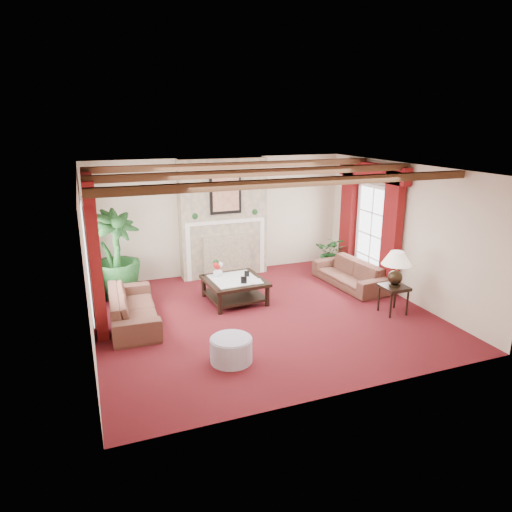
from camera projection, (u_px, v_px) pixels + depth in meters
name	position (u px, v px, depth m)	size (l,w,h in m)	color
floor	(264.00, 315.00, 8.51)	(6.00, 6.00, 0.00)	#490D12
ceiling	(265.00, 169.00, 7.74)	(6.00, 6.00, 0.00)	white
back_wall	(221.00, 216.00, 10.59)	(6.00, 0.02, 2.70)	beige
left_wall	(86.00, 263.00, 7.11)	(0.02, 5.50, 2.70)	beige
right_wall	(403.00, 231.00, 9.15)	(0.02, 5.50, 2.70)	beige
ceiling_beams	(265.00, 172.00, 7.76)	(6.00, 3.00, 0.12)	#3A2112
fireplace	(222.00, 158.00, 10.03)	(2.00, 0.52, 2.70)	tan
french_door_left	(82.00, 203.00, 7.79)	(0.10, 1.10, 2.16)	white
french_door_right	(375.00, 186.00, 9.81)	(0.10, 1.10, 2.16)	white
curtains_left	(86.00, 178.00, 7.71)	(0.20, 2.40, 2.55)	#540B0D
curtains_right	(373.00, 167.00, 9.65)	(0.20, 2.40, 2.55)	#540B0D
sofa_left	(133.00, 302.00, 8.09)	(0.66, 2.03, 0.79)	#3A1018
sofa_right	(349.00, 270.00, 9.94)	(0.71, 1.92, 0.73)	#3A1018
potted_palm	(117.00, 273.00, 9.34)	(1.72, 2.04, 1.00)	black
small_plant	(332.00, 257.00, 10.99)	(1.15, 1.15, 0.67)	black
coffee_table	(235.00, 290.00, 9.12)	(1.13, 1.13, 0.46)	black
side_table	(393.00, 299.00, 8.54)	(0.46, 0.46, 0.54)	black
ottoman	(231.00, 350.00, 6.83)	(0.64, 0.64, 0.37)	#918B9D
table_lamp	(396.00, 268.00, 8.36)	(0.54, 0.54, 0.69)	black
flower_vase	(218.00, 271.00, 9.21)	(0.26, 0.26, 0.19)	silver
book	(251.00, 276.00, 8.82)	(0.21, 0.05, 0.29)	black
photo_frame_a	(244.00, 280.00, 8.77)	(0.11, 0.02, 0.15)	black
photo_frame_b	(247.00, 274.00, 9.16)	(0.10, 0.02, 0.13)	black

